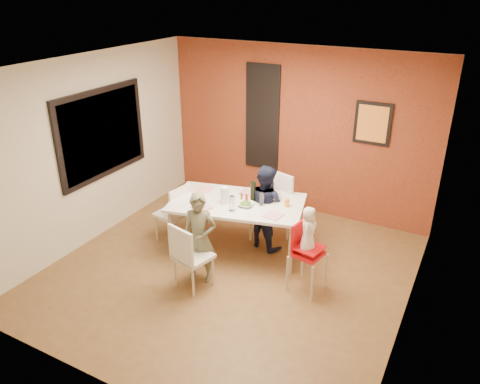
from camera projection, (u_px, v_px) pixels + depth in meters
The scene contains 35 objects.
ground at pixel (230, 271), 6.32m from camera, with size 4.50×4.50×0.00m, color brown.
ceiling at pixel (227, 67), 5.20m from camera, with size 4.50×4.50×0.02m, color silver.
wall_back at pixel (297, 131), 7.56m from camera, with size 4.50×0.02×2.70m, color beige.
wall_front at pixel (98, 270), 3.96m from camera, with size 4.50×0.02×2.70m, color beige.
wall_left at pixel (92, 150), 6.72m from camera, with size 0.02×4.50×2.70m, color beige.
wall_right at pixel (419, 219), 4.80m from camera, with size 0.02×4.50×2.70m, color beige.
brick_accent_wall at pixel (296, 131), 7.55m from camera, with size 4.50×0.02×2.70m, color maroon.
picture_window_frame at pixel (102, 133), 6.79m from camera, with size 0.05×1.70×1.30m, color black.
picture_window_pane at pixel (103, 133), 6.78m from camera, with size 0.02×1.55×1.15m, color black.
glassblock_strip at pixel (263, 118), 7.73m from camera, with size 0.55×0.03×1.70m, color silver.
glassblock_surround at pixel (262, 118), 7.73m from camera, with size 0.60×0.03×1.76m, color black.
art_print_frame at pixel (373, 123), 6.89m from camera, with size 0.54×0.03×0.64m, color black.
art_print_canvas at pixel (372, 124), 6.88m from camera, with size 0.44×0.01×0.54m, color #F8A337.
dining_table at pixel (237, 206), 6.55m from camera, with size 2.03×1.43×0.76m.
chair_near at pixel (188, 254), 5.77m from camera, with size 0.50×0.50×0.90m.
chair_far at pixel (274, 204), 6.89m from camera, with size 0.59×0.59×1.03m.
chair_left at pixel (175, 211), 6.85m from camera, with size 0.47×0.47×0.90m.
high_chair at pixel (305, 250), 5.76m from camera, with size 0.45×0.45×0.91m.
child_near at pixel (200, 238), 5.91m from camera, with size 0.45×0.29×1.22m, color brown.
child_far at pixel (265, 207), 6.68m from camera, with size 0.61×0.48×1.26m, color black.
toddler at pixel (308, 230), 5.62m from camera, with size 0.30×0.19×0.61m, color silver.
plate_near_left at pixel (202, 207), 6.34m from camera, with size 0.23×0.23×0.01m, color silver.
plate_far_mid at pixel (249, 193), 6.78m from camera, with size 0.25×0.25×0.01m, color silver.
plate_near_right at pixel (273, 216), 6.12m from camera, with size 0.22×0.22×0.01m, color white.
plate_far_left at pixel (204, 189), 6.89m from camera, with size 0.22×0.22×0.01m, color white.
salad_bowl_a at pixel (246, 204), 6.38m from camera, with size 0.21×0.21×0.05m, color white.
salad_bowl_b at pixel (273, 197), 6.58m from camera, with size 0.23×0.23×0.06m, color silver.
wine_bottle at pixel (253, 192), 6.48m from camera, with size 0.07×0.07×0.28m, color black.
wine_glass_a at pixel (232, 203), 6.23m from camera, with size 0.07×0.07×0.21m, color silver.
wine_glass_b at pixel (262, 199), 6.38m from camera, with size 0.06×0.06×0.18m, color white.
paper_towel_roll at pixel (224, 195), 6.42m from camera, with size 0.11×0.11×0.24m, color white.
condiment_red at pixel (246, 199), 6.41m from camera, with size 0.04×0.04×0.15m, color red.
condiment_green at pixel (252, 196), 6.50m from camera, with size 0.04×0.04×0.16m, color #327125.
condiment_brown at pixel (242, 197), 6.51m from camera, with size 0.03×0.03×0.12m, color brown.
sippy_cup at pixel (287, 203), 6.36m from camera, with size 0.07×0.07×0.11m, color orange.
Camera 1 is at (2.62, -4.61, 3.60)m, focal length 35.00 mm.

